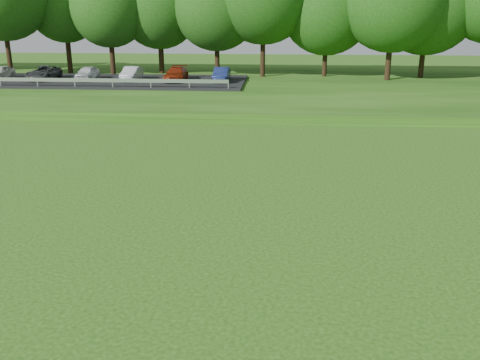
{
  "coord_description": "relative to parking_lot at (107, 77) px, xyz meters",
  "views": [
    {
      "loc": [
        -8.91,
        -13.88,
        7.08
      ],
      "look_at": [
        -10.22,
        3.76,
        1.3
      ],
      "focal_mm": 40.0,
      "sensor_mm": 36.0,
      "label": 1
    }
  ],
  "objects": [
    {
      "name": "walking_path",
      "position": [
        24.2,
        -12.82,
        -1.04
      ],
      "size": [
        130.0,
        1.6,
        0.04
      ],
      "primitive_type": "cube",
      "color": "gray",
      "rests_on": "ground"
    },
    {
      "name": "berm",
      "position": [
        24.2,
        1.18,
        -0.76
      ],
      "size": [
        130.0,
        30.0,
        0.6
      ],
      "primitive_type": "cube",
      "color": "#1C460D",
      "rests_on": "ground"
    },
    {
      "name": "parking_lot",
      "position": [
        0.0,
        0.0,
        0.0
      ],
      "size": [
        24.0,
        9.0,
        1.38
      ],
      "color": "black",
      "rests_on": "berm"
    }
  ]
}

